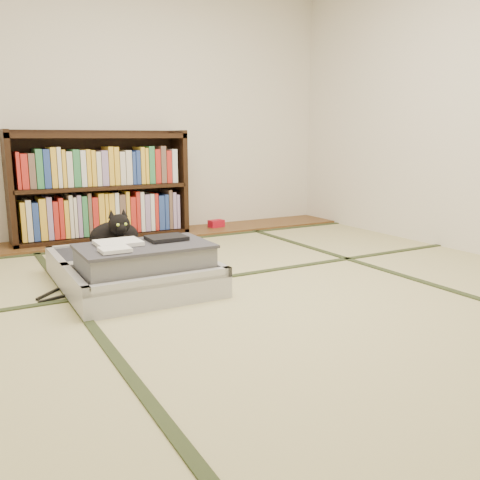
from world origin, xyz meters
TOP-DOWN VIEW (x-y plane):
  - floor at (0.00, 0.00)m, footprint 4.50×4.50m
  - wood_strip at (0.00, 2.00)m, footprint 4.00×0.50m
  - red_item at (0.72, 2.03)m, footprint 0.16×0.11m
  - room_shell at (0.00, 0.00)m, footprint 4.50×4.50m
  - tatami_borders at (0.00, 0.49)m, footprint 4.00×4.50m
  - bookcase at (-0.39, 2.07)m, footprint 1.52×0.35m
  - suitcase at (-0.61, 0.51)m, footprint 0.83×1.11m
  - cat at (-0.63, 0.79)m, footprint 0.37×0.37m
  - cable_coil at (-0.45, 0.82)m, footprint 0.11×0.11m
  - hanger at (-0.97, 0.54)m, footprint 0.44×0.27m

SIDE VIEW (x-z plane):
  - floor at x=0.00m, z-range 0.00..0.00m
  - tatami_borders at x=0.00m, z-range 0.00..0.01m
  - hanger at x=-0.97m, z-range 0.00..0.01m
  - wood_strip at x=0.00m, z-range 0.00..0.02m
  - red_item at x=0.72m, z-range 0.02..0.09m
  - suitcase at x=-0.61m, z-range -0.05..0.28m
  - cable_coil at x=-0.45m, z-range 0.16..0.18m
  - cat at x=-0.63m, z-range 0.12..0.42m
  - bookcase at x=-0.39m, z-range -0.04..0.94m
  - room_shell at x=0.00m, z-range -0.79..3.71m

